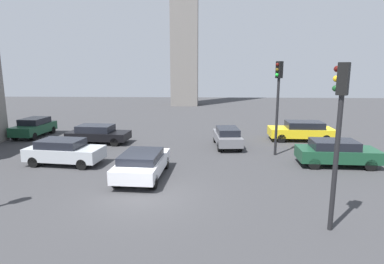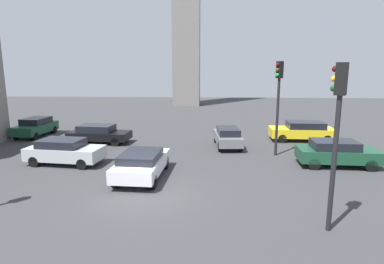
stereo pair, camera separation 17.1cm
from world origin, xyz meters
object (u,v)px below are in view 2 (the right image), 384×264
Objects in this scene: car_1 at (36,127)px; car_5 at (142,163)px; car_4 at (303,131)px; traffic_light_2 at (278,91)px; car_3 at (228,137)px; car_7 at (337,153)px; car_2 at (65,151)px; traffic_light_0 at (337,117)px; car_0 at (99,133)px.

car_1 is 14.25m from car_5.
traffic_light_2 is at bearing 58.20° from car_4.
car_1 is 15.49m from car_3.
car_7 is at bearing 75.54° from car_1.
car_3 is (9.47, 4.61, -0.02)m from car_2.
car_7 reaches higher than car_3.
car_4 is 6.45m from car_7.
car_4 is at bearing 92.46° from car_1.
car_1 is (-17.99, 14.41, -3.07)m from traffic_light_0.
traffic_light_2 is at bearing 18.17° from car_2.
car_7 is (10.40, 2.52, 0.03)m from car_5.
traffic_light_0 is 8.63m from car_7.
car_7 is at bearing -79.48° from traffic_light_0.
car_5 is 10.70m from car_7.
car_2 is 0.97× the size of car_5.
traffic_light_2 is 9.37m from car_5.
car_4 reaches higher than car_5.
traffic_light_2 is at bearing -130.21° from car_3.
car_0 is 5.31m from car_2.
traffic_light_2 is at bearing 78.85° from car_1.
car_4 is 13.68m from car_5.
car_5 is at bearing 42.52° from car_4.
car_7 is at bearing 8.13° from car_2.
car_1 is at bearing -53.52° from traffic_light_2.
car_4 reaches higher than car_2.
car_5 is (-7.47, -4.63, -3.26)m from traffic_light_2.
car_4 is (2.99, 13.92, -3.07)m from traffic_light_0.
traffic_light_0 is 1.37× the size of car_3.
traffic_light_2 is 1.32× the size of car_2.
traffic_light_2 reaches higher than car_0.
car_7 reaches higher than car_0.
car_2 is 0.92× the size of car_4.
car_3 is 8.09m from car_5.
car_1 is 20.98m from car_4.
car_1 is at bearing 163.97° from car_7.
car_2 is at bearing 41.72° from car_1.
car_3 is at bearing 23.46° from car_4.
traffic_light_2 is (0.13, 9.57, 0.16)m from traffic_light_0.
traffic_light_2 is 1.28× the size of car_5.
car_5 is (10.64, -9.47, -0.03)m from car_1.
car_5 is at bearing -1.17° from traffic_light_0.
traffic_light_0 reaches higher than car_7.
traffic_light_0 is at bearing 50.68° from traffic_light_2.
car_0 is at bearing 74.15° from car_1.
car_1 is at bearing 134.30° from car_2.
car_2 is at bearing 111.06° from car_3.
car_7 is at bearing 92.16° from car_4.
car_1 is 0.89× the size of car_5.
traffic_light_0 is at bearing 79.44° from car_4.
traffic_light_0 is 1.22× the size of car_5.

